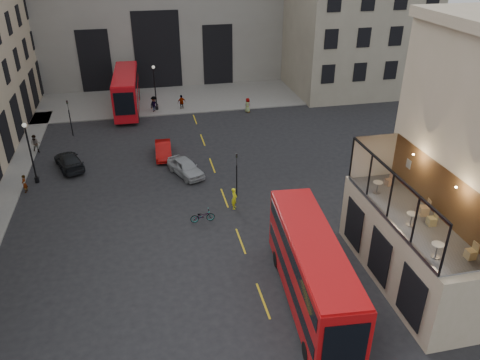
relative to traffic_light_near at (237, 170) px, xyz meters
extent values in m
plane|color=black|center=(1.00, -12.00, -2.42)|extent=(140.00, 140.00, 0.00)
cube|color=#C6B195|center=(11.00, -12.00, 5.08)|extent=(4.00, 11.00, 15.00)
cube|color=black|center=(5.98, -12.00, -0.42)|extent=(0.08, 9.20, 3.00)
cube|color=brown|center=(8.97, -12.00, 3.62)|extent=(0.04, 10.00, 2.90)
cube|color=beige|center=(7.50, -7.00, 3.62)|extent=(3.00, 0.04, 2.90)
cube|color=beige|center=(7.50, -17.00, 3.62)|extent=(3.00, 0.04, 2.90)
cube|color=black|center=(7.50, -12.00, 5.08)|extent=(3.00, 10.00, 0.04)
cube|color=slate|center=(6.00, -12.00, 2.28)|extent=(0.12, 10.00, 0.18)
cube|color=black|center=(6.00, -12.00, 5.03)|extent=(0.12, 10.00, 0.10)
cube|color=beige|center=(8.92, -8.80, 3.78)|extent=(0.04, 0.45, 0.55)
cylinder|color=#FFD899|center=(8.30, -14.00, 5.03)|extent=(0.12, 0.12, 0.05)
cylinder|color=#FFD899|center=(8.30, -10.00, 5.03)|extent=(0.12, 0.12, 0.05)
cube|color=#C6B195|center=(7.50, -12.00, -0.17)|extent=(3.00, 11.00, 4.50)
cube|color=slate|center=(7.50, -12.00, 2.12)|extent=(3.00, 10.00, 0.10)
cube|color=gray|center=(-4.00, 36.00, 6.58)|extent=(34.00, 10.00, 18.00)
cube|color=black|center=(-4.00, 30.96, 2.58)|extent=(6.00, 0.12, 10.00)
cube|color=black|center=(-12.00, 30.96, 1.58)|extent=(4.00, 0.12, 8.00)
cube|color=black|center=(4.00, 30.96, 1.58)|extent=(4.00, 0.12, 8.00)
cube|color=#A19882|center=(21.00, 28.00, 7.58)|extent=(16.00, 18.00, 20.00)
cube|color=slate|center=(-5.00, 26.00, -2.36)|extent=(40.00, 12.00, 0.12)
cylinder|color=black|center=(0.00, 0.00, -1.02)|extent=(0.10, 0.10, 2.80)
imported|color=black|center=(0.00, 0.00, 0.88)|extent=(0.16, 0.20, 1.00)
cylinder|color=black|center=(-14.00, 16.00, -1.02)|extent=(0.10, 0.10, 2.80)
imported|color=black|center=(-14.00, 16.00, 0.88)|extent=(0.16, 0.20, 1.00)
cylinder|color=black|center=(-16.00, 6.00, 0.08)|extent=(0.14, 0.14, 5.00)
cylinder|color=black|center=(-16.00, 6.00, -2.17)|extent=(0.36, 0.36, 0.50)
sphere|color=silver|center=(-16.00, 6.00, 2.73)|extent=(0.36, 0.36, 0.36)
cylinder|color=black|center=(-5.00, 22.00, 0.08)|extent=(0.14, 0.14, 5.00)
cylinder|color=black|center=(-5.00, 22.00, -2.17)|extent=(0.36, 0.36, 0.50)
sphere|color=silver|center=(-5.00, 22.00, 2.73)|extent=(0.36, 0.36, 0.36)
cube|color=#B60C0F|center=(1.50, -12.71, -0.06)|extent=(3.44, 11.25, 3.93)
cube|color=black|center=(1.50, -12.71, -0.61)|extent=(3.43, 10.65, 0.81)
cube|color=black|center=(1.50, -12.71, 1.15)|extent=(3.43, 10.65, 0.81)
cube|color=#B60C0F|center=(1.50, -12.71, 1.94)|extent=(3.32, 11.02, 0.12)
cylinder|color=black|center=(0.66, -9.08, -1.92)|extent=(0.37, 1.03, 1.01)
cylinder|color=black|center=(2.93, -9.27, -1.92)|extent=(0.37, 1.03, 1.01)
cylinder|color=black|center=(0.04, -16.48, -1.92)|extent=(0.37, 1.03, 1.01)
cylinder|color=black|center=(2.31, -16.67, -1.92)|extent=(0.37, 1.03, 1.01)
cube|color=red|center=(-8.28, 22.79, -0.02)|extent=(3.01, 11.34, 3.99)
cube|color=black|center=(-8.28, 22.79, -0.58)|extent=(3.02, 10.73, 0.82)
cube|color=black|center=(-8.28, 22.79, 1.21)|extent=(3.02, 10.73, 0.82)
cube|color=red|center=(-8.28, 22.79, 2.00)|extent=(2.90, 11.11, 0.12)
cylinder|color=black|center=(-9.29, 26.43, -1.91)|extent=(0.33, 1.03, 1.02)
cylinder|color=black|center=(-6.98, 26.34, -1.91)|extent=(0.33, 1.03, 1.02)
cylinder|color=black|center=(-9.59, 18.90, -1.91)|extent=(0.33, 1.03, 1.02)
cylinder|color=black|center=(-7.28, 18.81, -1.91)|extent=(0.33, 1.03, 1.02)
imported|color=#9FA3A7|center=(-3.53, 4.68, -1.69)|extent=(3.30, 4.63, 1.46)
imported|color=#AC0B0A|center=(-5.15, 8.84, -1.75)|extent=(1.61, 4.18, 1.36)
imported|color=black|center=(-13.55, 8.25, -1.75)|extent=(3.32, 5.04, 1.36)
imported|color=gray|center=(-3.18, -3.00, -1.96)|extent=(1.80, 0.67, 0.94)
imported|color=#FFFC1A|center=(-0.54, -1.67, -1.56)|extent=(0.60, 0.73, 1.72)
imported|color=gray|center=(-16.95, 12.34, -1.52)|extent=(0.89, 0.70, 1.81)
imported|color=gray|center=(-5.29, 21.30, -1.44)|extent=(1.39, 1.43, 1.96)
imported|color=gray|center=(-2.06, 21.67, -1.53)|extent=(1.13, 0.74, 1.78)
imported|color=gray|center=(5.37, 19.12, -1.58)|extent=(0.91, 0.99, 1.69)
imported|color=gray|center=(-16.61, 4.42, -1.66)|extent=(0.44, 0.61, 1.53)
cylinder|color=beige|center=(6.70, -15.64, 2.93)|extent=(0.62, 0.62, 0.04)
cylinder|color=slate|center=(6.70, -15.64, 2.56)|extent=(0.08, 0.08, 0.72)
cylinder|color=slate|center=(6.70, -15.64, 2.19)|extent=(0.45, 0.45, 0.03)
cylinder|color=beige|center=(6.99, -12.81, 2.90)|extent=(0.59, 0.59, 0.04)
cylinder|color=slate|center=(6.99, -12.81, 2.54)|extent=(0.08, 0.08, 0.69)
cylinder|color=slate|center=(6.99, -12.81, 2.19)|extent=(0.44, 0.44, 0.03)
cylinder|color=beige|center=(6.86, -9.11, 2.89)|extent=(0.59, 0.59, 0.04)
cylinder|color=slate|center=(6.86, -9.11, 2.54)|extent=(0.08, 0.08, 0.69)
cylinder|color=slate|center=(6.86, -9.11, 2.19)|extent=(0.43, 0.43, 0.03)
cube|color=#DCBE7F|center=(8.29, -16.09, 2.41)|extent=(0.45, 0.45, 0.47)
cube|color=#DCBE7F|center=(8.48, -16.08, 2.85)|extent=(0.06, 0.44, 0.42)
cube|color=tan|center=(8.10, -13.03, 2.40)|extent=(0.47, 0.47, 0.46)
cube|color=tan|center=(8.29, -13.05, 2.84)|extent=(0.08, 0.43, 0.41)
cube|color=tan|center=(8.25, -12.00, 2.43)|extent=(0.59, 0.59, 0.52)
cube|color=tan|center=(8.46, -12.05, 2.92)|extent=(0.17, 0.48, 0.46)
cube|color=tan|center=(8.04, -8.38, 2.38)|extent=(0.45, 0.45, 0.41)
cube|color=tan|center=(8.21, -8.35, 2.77)|extent=(0.11, 0.38, 0.36)
camera|label=1|loc=(-6.67, -31.69, 16.36)|focal=35.00mm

